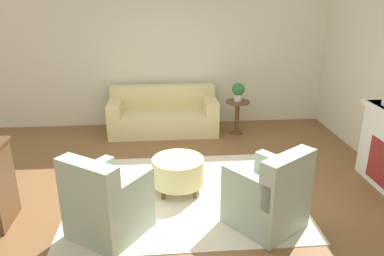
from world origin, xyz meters
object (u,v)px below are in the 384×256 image
object	(u,v)px
armchair_left	(106,204)
ottoman_table	(178,171)
side_table	(237,112)
potted_plant_on_side_table	(238,91)
armchair_right	(269,197)
couch	(163,116)

from	to	relation	value
armchair_left	ottoman_table	bearing A→B (deg)	46.98
ottoman_table	side_table	xyz separation A→B (m)	(1.23, 2.12, 0.12)
ottoman_table	potted_plant_on_side_table	bearing A→B (deg)	59.92
ottoman_table	armchair_right	bearing A→B (deg)	-42.28
armchair_right	potted_plant_on_side_table	size ratio (longest dim) A/B	2.95
couch	ottoman_table	distance (m)	2.35
armchair_left	armchair_right	distance (m)	1.82
side_table	ottoman_table	bearing A→B (deg)	-120.08
armchair_left	potted_plant_on_side_table	bearing A→B (deg)	55.61
armchair_right	potted_plant_on_side_table	world-z (taller)	potted_plant_on_side_table
armchair_left	ottoman_table	world-z (taller)	armchair_left
armchair_right	side_table	distance (m)	3.03
potted_plant_on_side_table	couch	bearing A→B (deg)	171.05
armchair_left	ottoman_table	xyz separation A→B (m)	(0.84, 0.90, -0.08)
armchair_left	side_table	xyz separation A→B (m)	(2.06, 3.02, 0.04)
couch	armchair_left	world-z (taller)	armchair_left
ottoman_table	side_table	size ratio (longest dim) A/B	1.09
couch	armchair_right	xyz separation A→B (m)	(1.15, -3.24, 0.07)
ottoman_table	potted_plant_on_side_table	distance (m)	2.51
couch	side_table	xyz separation A→B (m)	(1.39, -0.22, 0.11)
armchair_left	potted_plant_on_side_table	distance (m)	3.68
side_table	potted_plant_on_side_table	xyz separation A→B (m)	(-0.00, -0.00, 0.41)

